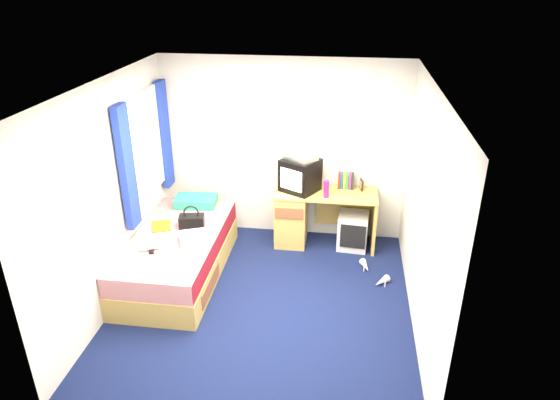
# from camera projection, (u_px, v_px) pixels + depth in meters

# --- Properties ---
(ground) EXTENTS (3.40, 3.40, 0.00)m
(ground) POSITION_uv_depth(u_px,v_px,m) (263.00, 303.00, 5.52)
(ground) COLOR #0C1438
(ground) RESTS_ON ground
(room_shell) EXTENTS (3.40, 3.40, 3.40)m
(room_shell) POSITION_uv_depth(u_px,v_px,m) (261.00, 182.00, 4.90)
(room_shell) COLOR white
(room_shell) RESTS_ON ground
(bed) EXTENTS (1.01, 2.00, 0.54)m
(bed) POSITION_uv_depth(u_px,v_px,m) (178.00, 255.00, 5.93)
(bed) COLOR tan
(bed) RESTS_ON ground
(pillow) EXTENTS (0.55, 0.38, 0.12)m
(pillow) POSITION_uv_depth(u_px,v_px,m) (196.00, 201.00, 6.51)
(pillow) COLOR #196DA5
(pillow) RESTS_ON bed
(desk) EXTENTS (1.30, 0.55, 0.75)m
(desk) POSITION_uv_depth(u_px,v_px,m) (305.00, 214.00, 6.60)
(desk) COLOR tan
(desk) RESTS_ON ground
(storage_cube) EXTENTS (0.41, 0.41, 0.47)m
(storage_cube) POSITION_uv_depth(u_px,v_px,m) (353.00, 231.00, 6.54)
(storage_cube) COLOR silver
(storage_cube) RESTS_ON ground
(crt_tv) EXTENTS (0.56, 0.55, 0.42)m
(crt_tv) POSITION_uv_depth(u_px,v_px,m) (300.00, 175.00, 6.37)
(crt_tv) COLOR black
(crt_tv) RESTS_ON desk
(vcr) EXTENTS (0.47, 0.44, 0.07)m
(vcr) POSITION_uv_depth(u_px,v_px,m) (301.00, 157.00, 6.27)
(vcr) COLOR silver
(vcr) RESTS_ON crt_tv
(book_row) EXTENTS (0.20, 0.13, 0.20)m
(book_row) POSITION_uv_depth(u_px,v_px,m) (346.00, 181.00, 6.49)
(book_row) COLOR maroon
(book_row) RESTS_ON desk
(picture_frame) EXTENTS (0.05, 0.12, 0.14)m
(picture_frame) POSITION_uv_depth(u_px,v_px,m) (361.00, 185.00, 6.44)
(picture_frame) COLOR black
(picture_frame) RESTS_ON desk
(pink_water_bottle) EXTENTS (0.07, 0.07, 0.21)m
(pink_water_bottle) POSITION_uv_depth(u_px,v_px,m) (326.00, 190.00, 6.22)
(pink_water_bottle) COLOR #CE1D6B
(pink_water_bottle) RESTS_ON desk
(aerosol_can) EXTENTS (0.05, 0.05, 0.17)m
(aerosol_can) POSITION_uv_depth(u_px,v_px,m) (321.00, 183.00, 6.46)
(aerosol_can) COLOR silver
(aerosol_can) RESTS_ON desk
(handbag) EXTENTS (0.32, 0.22, 0.28)m
(handbag) POSITION_uv_depth(u_px,v_px,m) (192.00, 221.00, 5.96)
(handbag) COLOR black
(handbag) RESTS_ON bed
(towel) EXTENTS (0.38, 0.35, 0.10)m
(towel) POSITION_uv_depth(u_px,v_px,m) (194.00, 238.00, 5.64)
(towel) COLOR silver
(towel) RESTS_ON bed
(magazine) EXTENTS (0.30, 0.34, 0.01)m
(magazine) POSITION_uv_depth(u_px,v_px,m) (161.00, 226.00, 5.99)
(magazine) COLOR yellow
(magazine) RESTS_ON bed
(water_bottle) EXTENTS (0.21, 0.15, 0.07)m
(water_bottle) POSITION_uv_depth(u_px,v_px,m) (149.00, 247.00, 5.49)
(water_bottle) COLOR silver
(water_bottle) RESTS_ON bed
(colour_swatch_fan) EXTENTS (0.20, 0.20, 0.01)m
(colour_swatch_fan) POSITION_uv_depth(u_px,v_px,m) (162.00, 257.00, 5.37)
(colour_swatch_fan) COLOR yellow
(colour_swatch_fan) RESTS_ON bed
(remote_control) EXTENTS (0.10, 0.17, 0.02)m
(remote_control) POSITION_uv_depth(u_px,v_px,m) (152.00, 250.00, 5.49)
(remote_control) COLOR black
(remote_control) RESTS_ON bed
(window_assembly) EXTENTS (0.11, 1.42, 1.40)m
(window_assembly) POSITION_uv_depth(u_px,v_px,m) (146.00, 149.00, 5.92)
(window_assembly) COLOR silver
(window_assembly) RESTS_ON room_shell
(white_heels) EXTENTS (0.36, 0.54, 0.09)m
(white_heels) POSITION_uv_depth(u_px,v_px,m) (373.00, 274.00, 5.98)
(white_heels) COLOR silver
(white_heels) RESTS_ON ground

